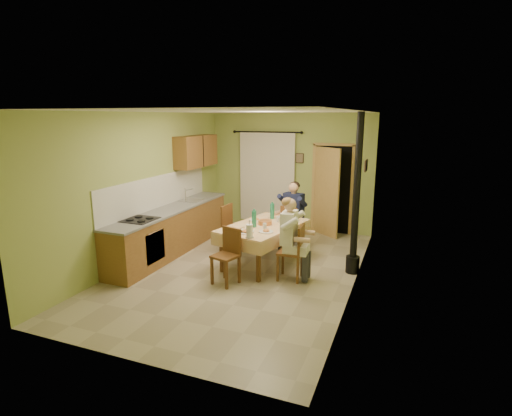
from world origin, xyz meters
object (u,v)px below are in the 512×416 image
at_px(chair_left, 235,239).
at_px(chair_right, 291,263).
at_px(man_right, 291,229).
at_px(dining_table, 263,245).
at_px(man_far, 293,208).
at_px(chair_far, 292,235).
at_px(chair_near, 226,267).
at_px(stove_flue, 355,217).

bearing_deg(chair_left, chair_right, 63.10).
height_order(chair_right, chair_left, chair_left).
bearing_deg(man_right, chair_left, 55.91).
xyz_separation_m(chair_right, chair_left, (-1.43, 0.85, 0.00)).
xyz_separation_m(dining_table, man_right, (0.67, -0.50, 0.50)).
bearing_deg(chair_left, man_far, 129.54).
distance_m(chair_far, man_far, 0.59).
bearing_deg(man_right, man_far, 11.93).
distance_m(chair_near, stove_flue, 2.38).
height_order(chair_far, man_far, man_far).
height_order(chair_near, stove_flue, stove_flue).
distance_m(chair_far, chair_left, 1.22).
xyz_separation_m(chair_far, man_far, (0.00, 0.01, 0.59)).
height_order(chair_far, chair_left, chair_left).
height_order(dining_table, stove_flue, stove_flue).
height_order(dining_table, chair_right, chair_right).
distance_m(chair_right, man_far, 1.73).
bearing_deg(chair_right, chair_left, 56.17).
height_order(chair_near, chair_right, chair_right).
xyz_separation_m(chair_left, man_right, (1.42, -0.85, 0.59)).
bearing_deg(chair_near, stove_flue, -130.85).
height_order(chair_right, man_right, man_right).
relative_size(chair_near, man_right, 0.67).
distance_m(dining_table, chair_near, 1.11).
bearing_deg(stove_flue, chair_near, -146.64).
distance_m(dining_table, chair_right, 0.85).
bearing_deg(man_far, dining_table, -89.17).
bearing_deg(stove_flue, dining_table, -173.79).
xyz_separation_m(chair_left, man_far, (1.00, 0.71, 0.59)).
bearing_deg(chair_far, stove_flue, -18.37).
relative_size(chair_right, chair_left, 0.96).
relative_size(chair_right, stove_flue, 0.34).
height_order(chair_far, chair_right, chair_right).
bearing_deg(man_right, dining_table, 50.21).
height_order(chair_near, man_far, man_far).
height_order(chair_left, man_far, man_far).
bearing_deg(chair_far, man_far, 90.00).
height_order(dining_table, chair_near, chair_near).
height_order(chair_far, man_right, man_right).
bearing_deg(chair_near, dining_table, -88.18).
relative_size(chair_right, man_far, 0.69).
relative_size(chair_far, stove_flue, 0.33).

